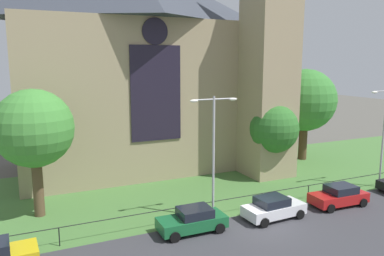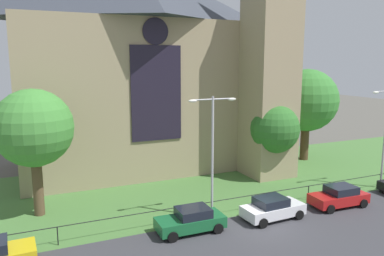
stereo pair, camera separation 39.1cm
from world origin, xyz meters
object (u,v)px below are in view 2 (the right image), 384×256
(tree_right_far, at_px, (307,101))
(parked_car_white, at_px, (272,208))
(church_building, at_px, (146,63))
(streetlamp_near, at_px, (212,142))
(parked_car_red, at_px, (339,196))
(tree_right_near, at_px, (275,129))
(parked_car_green, at_px, (191,220))
(tree_left_near, at_px, (34,129))

(tree_right_far, bearing_deg, parked_car_white, -136.67)
(church_building, relative_size, streetlamp_near, 3.18)
(tree_right_far, bearing_deg, parked_car_red, -119.58)
(tree_right_near, height_order, parked_car_green, tree_right_near)
(tree_right_far, relative_size, parked_car_green, 2.28)
(tree_left_near, bearing_deg, church_building, 41.03)
(tree_left_near, xyz_separation_m, parked_car_green, (8.43, -6.59, -5.24))
(parked_car_white, distance_m, parked_car_red, 5.74)
(church_building, height_order, tree_left_near, church_building)
(tree_right_near, bearing_deg, church_building, 135.77)
(tree_left_near, distance_m, parked_car_red, 21.77)
(tree_right_near, relative_size, parked_car_red, 1.57)
(tree_right_far, distance_m, parked_car_white, 17.99)
(tree_right_far, height_order, parked_car_green, tree_right_far)
(church_building, distance_m, parked_car_green, 18.54)
(tree_left_near, distance_m, parked_car_green, 11.91)
(parked_car_red, bearing_deg, streetlamp_near, -8.26)
(parked_car_green, xyz_separation_m, parked_car_red, (11.48, -0.47, 0.00))
(tree_right_near, height_order, tree_left_near, tree_left_near)
(church_building, xyz_separation_m, parked_car_white, (3.64, -16.16, -9.53))
(streetlamp_near, xyz_separation_m, parked_car_green, (-2.10, -1.32, -4.47))
(church_building, height_order, tree_right_near, church_building)
(tree_right_near, distance_m, parked_car_white, 9.88)
(tree_right_far, distance_m, streetlamp_near, 18.98)
(streetlamp_near, distance_m, parked_car_green, 5.11)
(tree_left_near, bearing_deg, streetlamp_near, -26.58)
(parked_car_green, distance_m, parked_car_white, 5.76)
(church_building, bearing_deg, parked_car_white, -77.32)
(tree_left_near, height_order, streetlamp_near, tree_left_near)
(church_building, distance_m, tree_right_near, 13.83)
(parked_car_white, bearing_deg, tree_right_near, 51.34)
(church_building, height_order, parked_car_white, church_building)
(tree_right_near, distance_m, parked_car_red, 8.36)
(tree_right_near, distance_m, tree_right_far, 8.50)
(church_building, height_order, parked_car_green, church_building)
(church_building, xyz_separation_m, tree_right_near, (9.01, -8.77, -5.76))
(tree_right_far, xyz_separation_m, parked_car_red, (-6.70, -11.81, -5.58))
(streetlamp_near, height_order, parked_car_red, streetlamp_near)
(church_building, relative_size, tree_right_near, 3.89)
(parked_car_green, relative_size, parked_car_red, 0.99)
(tree_right_near, distance_m, streetlamp_near, 10.67)
(tree_right_far, relative_size, parked_car_red, 2.25)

